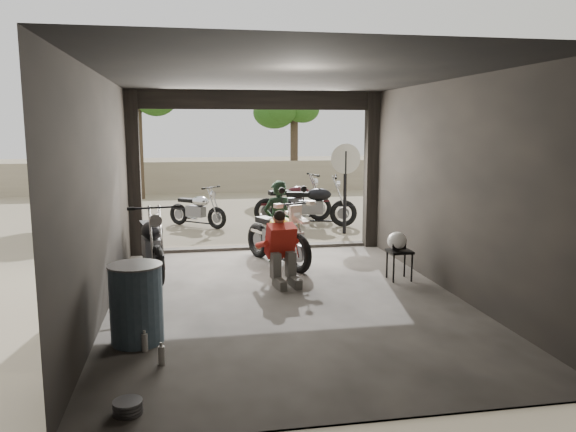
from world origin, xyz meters
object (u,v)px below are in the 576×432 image
object	(u,v)px
outside_bike_b	(293,198)
left_bike	(151,239)
stool	(400,255)
mechanic	(283,250)
outside_bike_a	(197,206)
outside_bike_c	(313,201)
oil_drum	(136,305)
sign_post	(345,174)
main_bike	(277,232)
rider	(278,222)
helmet	(397,241)

from	to	relation	value
outside_bike_b	left_bike	bearing A→B (deg)	136.80
stool	mechanic	bearing A→B (deg)	177.87
outside_bike_a	stool	bearing A→B (deg)	-110.66
outside_bike_c	oil_drum	xyz separation A→B (m)	(-3.75, -7.28, -0.18)
outside_bike_c	mechanic	bearing A→B (deg)	177.00
left_bike	sign_post	bearing A→B (deg)	25.57
left_bike	outside_bike_b	world-z (taller)	outside_bike_b
outside_bike_b	oil_drum	bearing A→B (deg)	148.54
main_bike	sign_post	xyz separation A→B (m)	(2.06, 2.76, 0.79)
oil_drum	outside_bike_a	bearing A→B (deg)	83.71
outside_bike_b	rider	world-z (taller)	rider
main_bike	mechanic	xyz separation A→B (m)	(-0.13, -1.34, -0.04)
stool	left_bike	bearing A→B (deg)	165.06
outside_bike_b	mechanic	world-z (taller)	outside_bike_b
outside_bike_a	oil_drum	xyz separation A→B (m)	(-0.85, -7.72, -0.05)
main_bike	sign_post	bearing A→B (deg)	30.25
stool	oil_drum	world-z (taller)	oil_drum
outside_bike_a	mechanic	xyz separation A→B (m)	(1.23, -5.62, 0.05)
main_bike	helmet	bearing A→B (deg)	-61.37
outside_bike_c	helmet	distance (m)	5.23
main_bike	outside_bike_c	size ratio (longest dim) A/B	0.97
helmet	mechanic	bearing A→B (deg)	161.50
sign_post	mechanic	bearing A→B (deg)	-94.18
main_bike	rider	distance (m)	0.24
outside_bike_c	rider	size ratio (longest dim) A/B	1.24
main_bike	stool	size ratio (longest dim) A/B	3.59
oil_drum	outside_bike_c	bearing A→B (deg)	62.72
helmet	oil_drum	bearing A→B (deg)	-169.65
stool	sign_post	world-z (taller)	sign_post
outside_bike_b	oil_drum	size ratio (longest dim) A/B	2.01
left_bike	sign_post	size ratio (longest dim) A/B	0.88
mechanic	helmet	xyz separation A→B (m)	(1.88, -0.05, 0.09)
outside_bike_c	oil_drum	distance (m)	8.19
outside_bike_c	mechanic	size ratio (longest dim) A/B	1.67
outside_bike_a	oil_drum	world-z (taller)	outside_bike_a
outside_bike_a	helmet	size ratio (longest dim) A/B	4.67
main_bike	outside_bike_a	size ratio (longest dim) A/B	1.20
helmet	rider	bearing A→B (deg)	120.37
helmet	sign_post	world-z (taller)	sign_post
outside_bike_c	helmet	world-z (taller)	outside_bike_c
outside_bike_c	stool	distance (m)	5.26
helmet	oil_drum	xyz separation A→B (m)	(-3.96, -2.05, -0.20)
rider	sign_post	world-z (taller)	sign_post
oil_drum	rider	bearing A→B (deg)	58.21
main_bike	oil_drum	distance (m)	4.09
main_bike	rider	xyz separation A→B (m)	(0.04, 0.19, 0.15)
mechanic	stool	world-z (taller)	mechanic
left_bike	stool	bearing A→B (deg)	-25.36
rider	sign_post	xyz separation A→B (m)	(2.02, 2.57, 0.64)
outside_bike_a	rider	bearing A→B (deg)	-120.81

